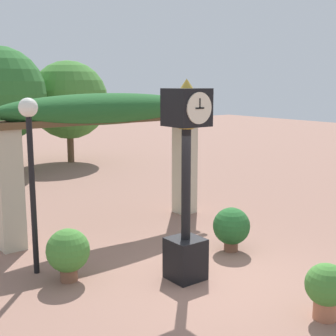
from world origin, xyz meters
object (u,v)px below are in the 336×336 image
Objects in this scene: pedestal_clock at (186,183)px; potted_plant_near_right at (68,252)px; lamp_post at (30,148)px; potted_plant_near_left at (231,227)px; potted_plant_far_left at (326,288)px.

pedestal_clock is 3.71× the size of potted_plant_near_right.
pedestal_clock is at bearing -42.50° from lamp_post.
potted_plant_near_left is 2.93m from potted_plant_far_left.
pedestal_clock is at bearing -162.98° from potted_plant_near_left.
pedestal_clock reaches higher than potted_plant_near_right.
potted_plant_near_right is 4.18m from potted_plant_far_left.
lamp_post is at bearing 137.50° from pedestal_clock.
lamp_post is (-0.31, 0.67, 1.73)m from potted_plant_near_right.
lamp_post reaches higher than potted_plant_near_left.
potted_plant_far_left is (0.71, -2.31, -1.23)m from pedestal_clock.
potted_plant_near_right is (-1.66, 1.13, -1.18)m from pedestal_clock.
pedestal_clock is 2.71m from potted_plant_far_left.
lamp_post is at bearing 159.71° from potted_plant_near_left.
potted_plant_near_right is (-3.25, 0.64, 0.02)m from potted_plant_near_left.
pedestal_clock reaches higher than potted_plant_far_left.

